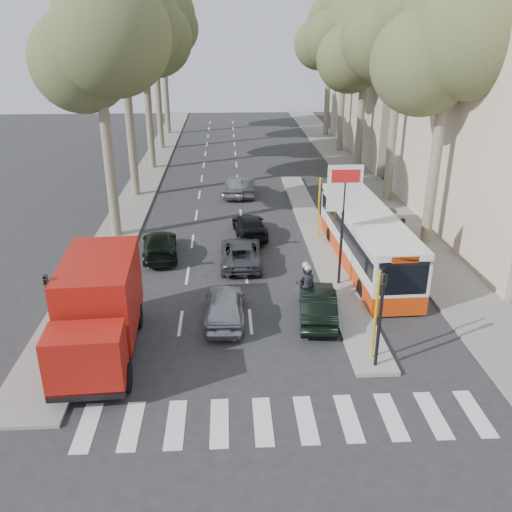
{
  "coord_description": "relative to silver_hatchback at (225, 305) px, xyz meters",
  "views": [
    {
      "loc": [
        -1.71,
        -16.98,
        10.88
      ],
      "look_at": [
        -0.52,
        4.94,
        1.6
      ],
      "focal_mm": 38.0,
      "sensor_mm": 36.0,
      "label": 1
    }
  ],
  "objects": [
    {
      "name": "ground",
      "position": [
        1.91,
        -2.15,
        -0.67
      ],
      "size": [
        120.0,
        120.0,
        0.0
      ],
      "primitive_type": "plane",
      "color": "#28282B",
      "rests_on": "ground"
    },
    {
      "name": "sidewalk_right",
      "position": [
        10.51,
        22.85,
        -0.61
      ],
      "size": [
        3.2,
        70.0,
        0.12
      ],
      "primitive_type": "cube",
      "color": "gray",
      "rests_on": "ground"
    },
    {
      "name": "median_left",
      "position": [
        -6.09,
        25.85,
        -0.61
      ],
      "size": [
        2.4,
        64.0,
        0.12
      ],
      "primitive_type": "cube",
      "color": "gray",
      "rests_on": "ground"
    },
    {
      "name": "traffic_island",
      "position": [
        5.16,
        8.85,
        -0.59
      ],
      "size": [
        1.5,
        26.0,
        0.16
      ],
      "primitive_type": "cube",
      "color": "gray",
      "rests_on": "ground"
    },
    {
      "name": "building_far",
      "position": [
        17.41,
        31.85,
        7.33
      ],
      "size": [
        11.0,
        20.0,
        16.0
      ],
      "primitive_type": "cube",
      "color": "#B7A88E",
      "rests_on": "ground"
    },
    {
      "name": "billboard",
      "position": [
        5.16,
        2.85,
        3.04
      ],
      "size": [
        1.5,
        12.1,
        5.6
      ],
      "color": "yellow",
      "rests_on": "ground"
    },
    {
      "name": "traffic_light_island",
      "position": [
        5.16,
        -3.65,
        1.82
      ],
      "size": [
        0.16,
        0.41,
        3.6
      ],
      "color": "black",
      "rests_on": "ground"
    },
    {
      "name": "traffic_light_left",
      "position": [
        -5.69,
        -3.15,
        1.82
      ],
      "size": [
        0.16,
        0.41,
        3.6
      ],
      "color": "black",
      "rests_on": "ground"
    },
    {
      "name": "tree_l_a",
      "position": [
        -5.97,
        9.96,
        9.72
      ],
      "size": [
        7.4,
        7.2,
        14.1
      ],
      "color": "#6B604C",
      "rests_on": "ground"
    },
    {
      "name": "tree_l_b",
      "position": [
        -6.07,
        17.96,
        10.41
      ],
      "size": [
        7.4,
        7.2,
        14.88
      ],
      "color": "#6B604C",
      "rests_on": "ground"
    },
    {
      "name": "tree_l_c",
      "position": [
        -5.87,
        25.96,
        9.37
      ],
      "size": [
        7.4,
        7.2,
        13.71
      ],
      "color": "#6B604C",
      "rests_on": "ground"
    },
    {
      "name": "tree_l_d",
      "position": [
        -5.97,
        33.96,
        11.1
      ],
      "size": [
        7.4,
        7.2,
        15.66
      ],
      "color": "#6B604C",
      "rests_on": "ground"
    },
    {
      "name": "tree_l_e",
      "position": [
        -6.07,
        41.96,
        10.06
      ],
      "size": [
        7.4,
        7.2,
        14.49
      ],
      "color": "#6B604C",
      "rests_on": "ground"
    },
    {
      "name": "tree_r_a",
      "position": [
        11.03,
        7.96,
        9.72
      ],
      "size": [
        7.4,
        7.2,
        14.1
      ],
      "color": "#6B604C",
      "rests_on": "ground"
    },
    {
      "name": "tree_r_b",
      "position": [
        11.13,
        15.96,
        10.75
      ],
      "size": [
        7.4,
        7.2,
        15.27
      ],
      "color": "#6B604C",
      "rests_on": "ground"
    },
    {
      "name": "tree_r_c",
      "position": [
        10.93,
        23.96,
        9.03
      ],
      "size": [
        7.4,
        7.2,
        13.32
      ],
      "color": "#6B604C",
      "rests_on": "ground"
    },
    {
      "name": "tree_r_d",
      "position": [
        11.03,
        31.96,
        10.41
      ],
      "size": [
        7.4,
        7.2,
        14.88
      ],
      "color": "#6B604C",
      "rests_on": "ground"
    },
    {
      "name": "tree_r_e",
      "position": [
        11.13,
        39.96,
        9.72
      ],
      "size": [
        7.4,
        7.2,
        14.1
      ],
      "color": "#6B604C",
      "rests_on": "ground"
    },
    {
      "name": "silver_hatchback",
      "position": [
        0.0,
        0.0,
        0.0
      ],
      "size": [
        1.7,
        3.96,
        1.33
      ],
      "primitive_type": "imported",
      "rotation": [
        0.0,
        0.0,
        3.11
      ],
      "color": "#AEB2B7",
      "rests_on": "ground"
    },
    {
      "name": "dark_hatchback",
      "position": [
        3.71,
        -0.08,
        -0.01
      ],
      "size": [
        1.85,
        4.13,
        1.32
      ],
      "primitive_type": "imported",
      "rotation": [
        0.0,
        0.0,
        3.03
      ],
      "color": "black",
      "rests_on": "ground"
    },
    {
      "name": "queue_car_a",
      "position": [
        0.81,
        5.64,
        -0.07
      ],
      "size": [
        2.02,
        4.31,
        1.19
      ],
      "primitive_type": "imported",
      "rotation": [
        0.0,
        0.0,
        3.13
      ],
      "color": "#47484E",
      "rests_on": "ground"
    },
    {
      "name": "queue_car_b",
      "position": [
        1.41,
        9.47,
        -0.06
      ],
      "size": [
        2.04,
        4.3,
        1.21
      ],
      "primitive_type": "imported",
      "rotation": [
        0.0,
        0.0,
        3.23
      ],
      "color": "black",
      "rests_on": "ground"
    },
    {
      "name": "queue_car_c",
      "position": [
        0.74,
        17.65,
        0.03
      ],
      "size": [
        2.08,
        4.24,
        1.39
      ],
      "primitive_type": "imported",
      "rotation": [
        0.0,
        0.0,
        3.03
      ],
      "color": "#A0A2A8",
      "rests_on": "ground"
    },
    {
      "name": "queue_car_d",
      "position": [
        1.41,
        17.62,
        -0.06
      ],
      "size": [
        1.33,
        3.69,
        1.21
      ],
      "primitive_type": "imported",
      "rotation": [
        0.0,
        0.0,
        3.13
      ],
      "color": "#484B4F",
      "rests_on": "ground"
    },
    {
      "name": "queue_car_e",
      "position": [
        -3.33,
        6.85,
        -0.05
      ],
      "size": [
        2.19,
        4.42,
        1.23
      ],
      "primitive_type": "imported",
      "rotation": [
        0.0,
        0.0,
        3.25
      ],
      "color": "black",
      "rests_on": "ground"
    },
    {
      "name": "red_truck",
      "position": [
        -4.41,
        -2.1,
        1.13
      ],
      "size": [
        2.74,
        6.5,
        3.41
      ],
      "rotation": [
        0.0,
        0.0,
        0.05
      ],
      "color": "black",
      "rests_on": "ground"
    },
    {
      "name": "city_bus",
      "position": [
        6.87,
        5.05,
        0.81
      ],
      "size": [
        2.61,
        10.66,
        2.79
      ],
      "rotation": [
        0.0,
        0.0,
        0.03
      ],
      "color": "red",
      "rests_on": "ground"
    },
    {
      "name": "motorcycle",
      "position": [
        3.39,
        1.1,
        0.23
      ],
      "size": [
        0.86,
        2.33,
        1.98
      ],
      "rotation": [
        0.0,
        0.0,
        0.06
      ],
      "color": "black",
      "rests_on": "ground"
    },
    {
      "name": "pedestrian_near",
      "position": [
        9.11,
        6.56,
        0.36
      ],
      "size": [
        0.77,
        1.15,
        1.8
      ],
      "primitive_type": "imported",
      "rotation": [
        0.0,
        0.0,
        1.83
      ],
      "color": "#46344E",
      "rests_on": "sidewalk_right"
    },
    {
      "name": "pedestrian_far",
      "position": [
        9.24,
        8.86,
        0.25
      ],
      "size": [
        1.05,
        1.04,
        1.59
      ],
      "primitive_type": "imported",
      "rotation": [
        0.0,
        0.0,
        3.91
      ],
      "color": "#6A5B50",
      "rests_on": "sidewalk_right"
    }
  ]
}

